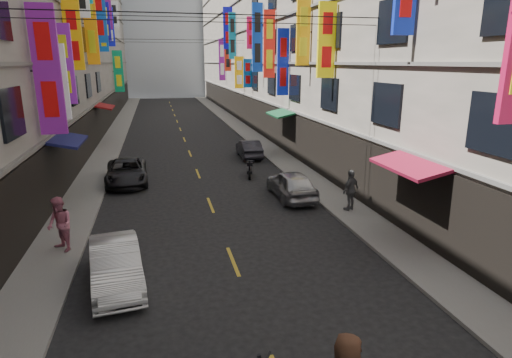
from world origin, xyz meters
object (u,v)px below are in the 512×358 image
car_left_mid (116,264)px  car_left_far (127,172)px  pedestrian_rfar (351,190)px  car_right_mid (291,184)px  car_right_far (249,149)px  scooter_far_right (250,169)px  pedestrian_lfar (60,225)px

car_left_mid → car_left_far: bearing=84.2°
car_left_far → pedestrian_rfar: 12.21m
car_left_mid → car_right_mid: 10.33m
car_right_far → scooter_far_right: bearing=80.0°
pedestrian_rfar → scooter_far_right: bearing=-97.6°
car_right_mid → car_right_far: (-0.07, 9.50, -0.08)m
scooter_far_right → car_right_mid: size_ratio=0.43×
car_left_mid → car_left_far: size_ratio=0.85×
car_left_mid → car_left_far: car_left_mid is taller
scooter_far_right → pedestrian_rfar: bearing=126.7°
car_left_far → pedestrian_rfar: bearing=-38.2°
car_left_far → pedestrian_lfar: pedestrian_lfar is taller
scooter_far_right → pedestrian_lfar: pedestrian_lfar is taller
car_right_mid → scooter_far_right: bearing=-76.8°
car_right_far → pedestrian_lfar: pedestrian_lfar is taller
car_left_mid → car_right_far: (7.59, 16.43, -0.03)m
car_right_far → pedestrian_lfar: (-9.60, -13.76, 0.46)m
pedestrian_rfar → pedestrian_lfar: bearing=-22.7°
scooter_far_right → car_left_far: bearing=12.2°
car_right_mid → pedestrian_rfar: 3.22m
car_left_mid → car_right_far: bearing=57.7°
pedestrian_lfar → scooter_far_right: bearing=98.2°
scooter_far_right → car_left_mid: size_ratio=0.45×
car_left_far → car_right_far: car_left_far is taller
pedestrian_lfar → car_right_far: bearing=107.9°
pedestrian_lfar → pedestrian_rfar: pedestrian_lfar is taller
car_right_far → car_left_far: bearing=33.5°
car_right_mid → car_left_mid: bearing=41.2°
car_left_mid → pedestrian_lfar: 3.37m
scooter_far_right → car_left_far: 6.89m
car_right_mid → pedestrian_lfar: 10.57m
car_right_far → pedestrian_rfar: 12.24m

